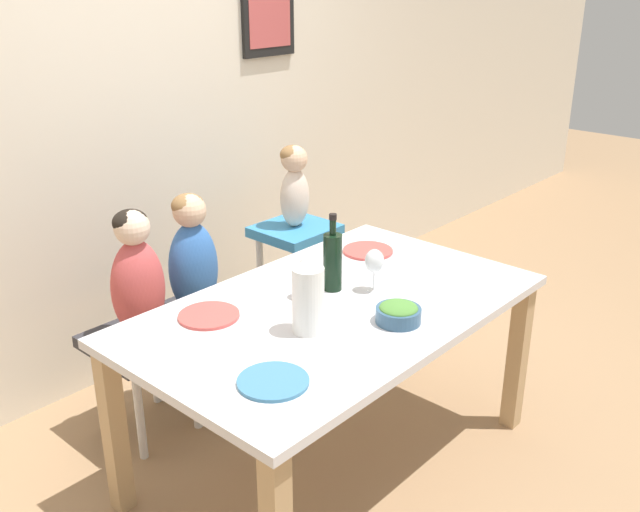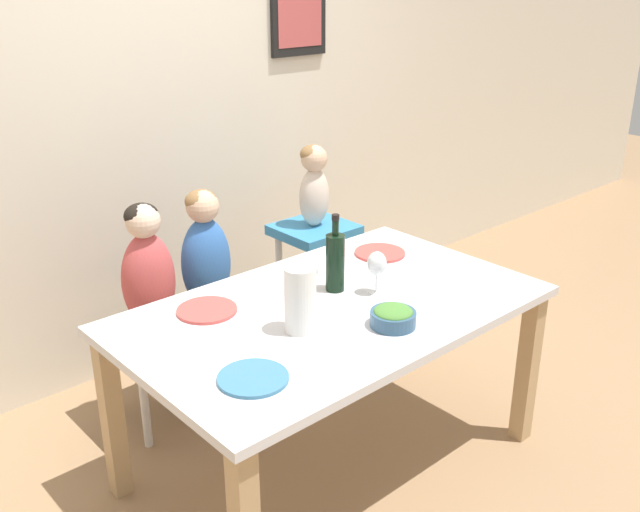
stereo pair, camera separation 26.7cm
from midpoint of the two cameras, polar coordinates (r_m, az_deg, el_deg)
The scene contains 17 objects.
ground_plane at distance 3.08m, azimuth 3.51°, elevation -16.19°, with size 14.00×14.00×0.00m, color #9E7A56.
wall_back at distance 3.49m, azimuth -11.50°, elevation 12.50°, with size 10.00×0.09×2.70m.
dining_table at distance 2.74m, azimuth 3.81°, elevation -5.74°, with size 1.59×0.96×0.72m.
chair_far_left at distance 3.18m, azimuth -10.78°, elevation -6.65°, with size 0.43×0.40×0.47m.
chair_far_center at distance 3.32m, azimuth -6.54°, elevation -5.12°, with size 0.43×0.40×0.47m.
chair_right_highchair at distance 3.62m, azimuth 1.65°, elevation 0.21°, with size 0.37×0.34×0.71m.
person_child_left at distance 3.04m, azimuth -11.24°, elevation -0.92°, with size 0.24×0.18×0.55m.
person_child_center at distance 3.18m, azimuth -6.82°, elevation 0.42°, with size 0.24×0.18×0.55m.
person_baby_right at distance 3.50m, azimuth 1.70°, elevation 5.91°, with size 0.17×0.14×0.41m.
wine_bottle at distance 2.77m, azimuth 3.98°, elevation -0.44°, with size 0.07×0.07×0.31m.
paper_towel_roll at distance 2.46m, azimuth 1.51°, elevation -3.56°, with size 0.11×0.11×0.24m.
wine_glass_near at distance 2.76m, azimuth 7.33°, elevation -0.72°, with size 0.08×0.08×0.17m.
wine_glass_far at distance 2.71m, azimuth 1.94°, elevation -1.02°, with size 0.08×0.08×0.17m.
salad_bowl_large at distance 2.56m, azimuth 8.87°, elevation -4.87°, with size 0.16×0.16×0.07m.
dinner_plate_front_left at distance 2.23m, azimuth -1.93°, elevation -9.83°, with size 0.22×0.22×0.01m.
dinner_plate_back_left at distance 2.66m, azimuth -6.21°, elevation -4.40°, with size 0.22×0.22×0.01m.
dinner_plate_back_right at distance 3.19m, azimuth 7.21°, elevation 0.20°, with size 0.22×0.22×0.01m.
Camera 2 is at (-1.65, -1.77, 1.91)m, focal length 40.00 mm.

